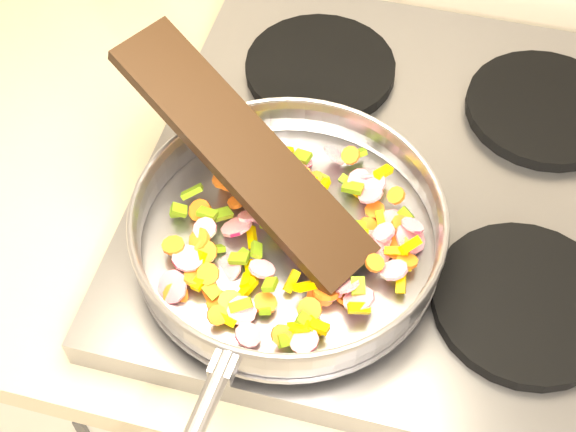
# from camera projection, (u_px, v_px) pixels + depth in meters

# --- Properties ---
(cooktop) EXTENTS (0.60, 0.60, 0.04)m
(cooktop) POSITION_uv_depth(u_px,v_px,m) (409.00, 188.00, 0.94)
(cooktop) COLOR #939399
(cooktop) RESTS_ON counter_top
(grate_fl) EXTENTS (0.19, 0.19, 0.02)m
(grate_fl) POSITION_uv_depth(u_px,v_px,m) (260.00, 245.00, 0.85)
(grate_fl) COLOR black
(grate_fl) RESTS_ON cooktop
(grate_fr) EXTENTS (0.19, 0.19, 0.02)m
(grate_fr) POSITION_uv_depth(u_px,v_px,m) (525.00, 303.00, 0.81)
(grate_fr) COLOR black
(grate_fr) RESTS_ON cooktop
(grate_bl) EXTENTS (0.19, 0.19, 0.02)m
(grate_bl) POSITION_uv_depth(u_px,v_px,m) (320.00, 68.00, 1.01)
(grate_bl) COLOR black
(grate_bl) RESTS_ON cooktop
(grate_br) EXTENTS (0.19, 0.19, 0.02)m
(grate_br) POSITION_uv_depth(u_px,v_px,m) (544.00, 109.00, 0.97)
(grate_br) COLOR black
(grate_br) RESTS_ON cooktop
(saute_pan) EXTENTS (0.36, 0.53, 0.06)m
(saute_pan) POSITION_uv_depth(u_px,v_px,m) (287.00, 228.00, 0.82)
(saute_pan) COLOR #9E9EA5
(saute_pan) RESTS_ON grate_fl
(vegetable_heap) EXTENTS (0.27, 0.28, 0.05)m
(vegetable_heap) POSITION_uv_depth(u_px,v_px,m) (296.00, 235.00, 0.83)
(vegetable_heap) COLOR #638E11
(vegetable_heap) RESTS_ON saute_pan
(wooden_spatula) EXTENTS (0.31, 0.22, 0.13)m
(wooden_spatula) POSITION_uv_depth(u_px,v_px,m) (243.00, 153.00, 0.81)
(wooden_spatula) COLOR black
(wooden_spatula) RESTS_ON saute_pan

